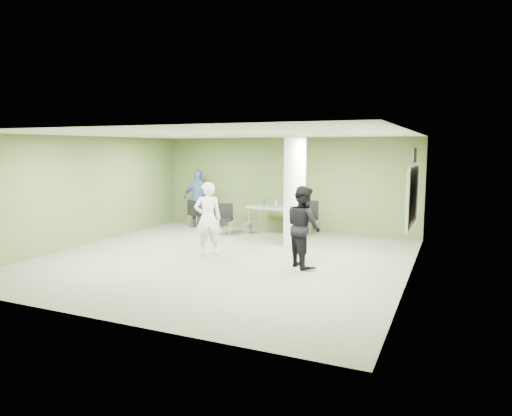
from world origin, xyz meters
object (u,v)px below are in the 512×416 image
at_px(man_black, 303,227).
at_px(man_blue, 199,199).
at_px(folding_table, 276,209).
at_px(woman_white, 208,219).
at_px(chair_back_left, 195,212).

distance_m(man_black, man_blue, 5.62).
height_order(folding_table, woman_white, woman_white).
bearing_deg(man_black, folding_table, -15.71).
bearing_deg(folding_table, woman_white, -92.43).
bearing_deg(chair_back_left, woman_white, 146.61).
height_order(folding_table, chair_back_left, folding_table).
bearing_deg(woman_white, man_black, 140.74).
relative_size(man_black, man_blue, 0.95).
distance_m(woman_white, man_black, 2.38).
bearing_deg(chair_back_left, folding_table, -158.53).
height_order(woman_white, man_black, man_black).
height_order(man_black, man_blue, man_blue).
height_order(woman_white, man_blue, man_blue).
xyz_separation_m(folding_table, woman_white, (-0.55, -2.99, 0.11)).
distance_m(folding_table, chair_back_left, 2.71).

